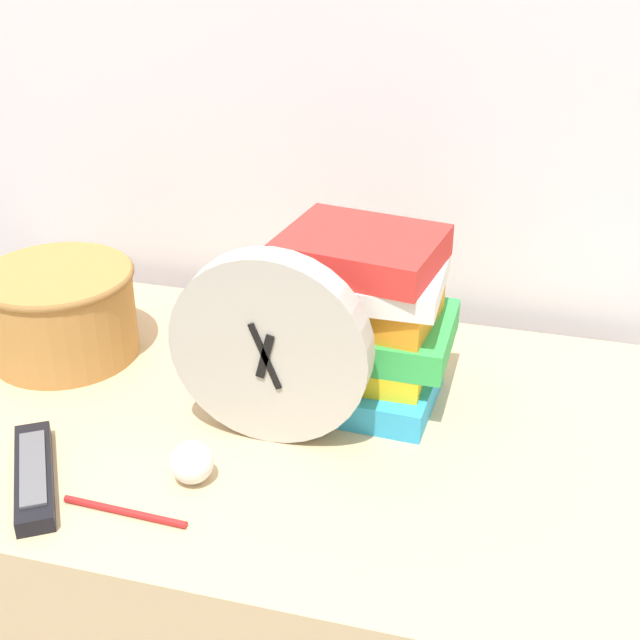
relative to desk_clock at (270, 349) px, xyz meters
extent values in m
cube|color=tan|center=(-0.02, 0.04, -0.48)|extent=(1.01, 0.62, 0.71)
cylinder|color=#B7B2A8|center=(0.00, 0.00, 0.00)|extent=(0.24, 0.04, 0.24)
cylinder|color=white|center=(0.00, -0.01, 0.00)|extent=(0.21, 0.01, 0.21)
cube|color=black|center=(0.00, -0.02, 0.00)|extent=(0.02, 0.01, 0.06)
cube|color=black|center=(0.00, -0.02, 0.00)|extent=(0.04, 0.01, 0.08)
cylinder|color=black|center=(0.00, -0.02, 0.00)|extent=(0.01, 0.00, 0.01)
cube|color=#2D9ED1|center=(0.09, 0.11, -0.10)|extent=(0.19, 0.16, 0.04)
cube|color=yellow|center=(0.07, 0.11, -0.07)|extent=(0.20, 0.13, 0.03)
cube|color=green|center=(0.09, 0.13, -0.03)|extent=(0.21, 0.16, 0.04)
cube|color=orange|center=(0.08, 0.13, 0.01)|extent=(0.21, 0.15, 0.04)
cube|color=white|center=(0.08, 0.13, 0.04)|extent=(0.21, 0.16, 0.03)
cube|color=red|center=(0.08, 0.13, 0.08)|extent=(0.21, 0.18, 0.04)
cylinder|color=#B27A3D|center=(-0.34, 0.11, -0.06)|extent=(0.21, 0.21, 0.13)
torus|color=olive|center=(-0.34, 0.11, 0.00)|extent=(0.21, 0.21, 0.01)
cube|color=black|center=(-0.23, -0.16, -0.11)|extent=(0.13, 0.18, 0.02)
cube|color=#59595E|center=(-0.23, -0.16, -0.10)|extent=(0.10, 0.13, 0.00)
sphere|color=white|center=(-0.06, -0.11, -0.10)|extent=(0.05, 0.05, 0.05)
cylinder|color=#B21E1E|center=(-0.11, -0.18, -0.12)|extent=(0.15, 0.01, 0.01)
camera|label=1|loc=(0.29, -0.85, 0.52)|focal=50.00mm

